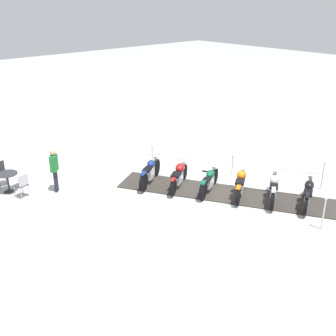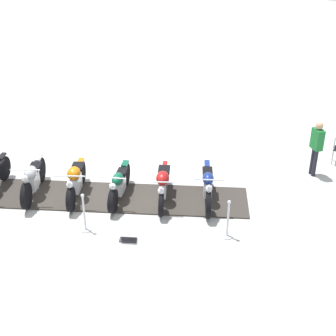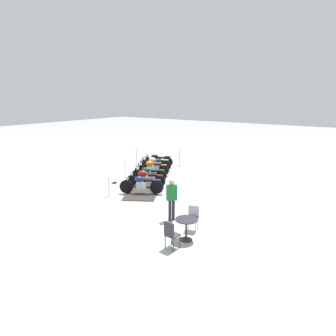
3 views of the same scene
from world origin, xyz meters
name	(u,v)px [view 3 (image 3 of 3)]	position (x,y,z in m)	size (l,w,h in m)	color
ground_plane	(150,178)	(0.00, 0.00, 0.00)	(80.00, 80.00, 0.00)	silver
display_platform	(150,178)	(0.00, 0.00, 0.02)	(8.15, 1.54, 0.04)	#38332D
motorcycle_black	(156,160)	(1.49, -2.58, 0.52)	(2.04, 1.11, 1.03)	black
motorcycle_chrome	(154,164)	(0.90, -1.54, 0.52)	(1.89, 1.28, 1.04)	black
motorcycle_copper	(151,168)	(0.32, -0.50, 0.52)	(1.86, 1.29, 0.95)	black
motorcycle_forest	(148,174)	(-0.26, 0.53, 0.46)	(1.94, 1.06, 0.92)	black
motorcycle_maroon	(145,178)	(-0.84, 1.58, 0.52)	(1.93, 1.22, 0.91)	black
motorcycle_navy	(141,184)	(-1.44, 2.60, 0.51)	(1.97, 1.29, 1.01)	black
stanchion_right_mid	(125,172)	(1.35, 0.76, 0.36)	(0.30, 0.30, 1.03)	silver
stanchion_left_front	(179,161)	(0.35, -3.78, 0.37)	(0.33, 0.33, 1.15)	silver
stanchion_right_front	(136,160)	(3.05, -2.26, 0.35)	(0.35, 0.35, 1.15)	silver
stanchion_right_rear	(109,190)	(-0.35, 3.78, 0.34)	(0.30, 0.30, 1.01)	silver
info_placard	(115,182)	(1.11, 1.90, 0.07)	(0.41, 0.46, 0.22)	#333338
cafe_table	(186,224)	(-5.94, 5.58, 0.58)	(0.78, 0.78, 0.78)	#2D2D33
cafe_chair_near_table	(171,234)	(-5.87, 6.40, 0.55)	(0.43, 0.43, 0.96)	#2D2D33
cafe_chair_across_table	(193,217)	(-5.73, 4.79, 0.55)	(0.49, 0.49, 0.93)	#B7B7BC
bystander_person	(172,196)	(-4.56, 4.44, 1.01)	(0.43, 0.44, 1.69)	#23232D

